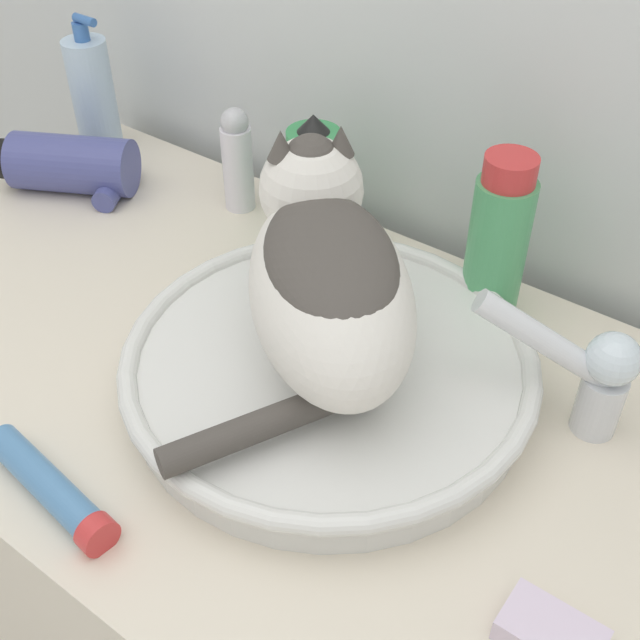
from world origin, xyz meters
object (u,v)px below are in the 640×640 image
(soap_pump_bottle, at_px, (93,95))
(spray_bottle_trigger, at_px, (314,184))
(cat, at_px, (326,272))
(hair_dryer, at_px, (74,165))
(faucet, at_px, (591,371))
(mouthwash_bottle, at_px, (498,242))
(soap_bar, at_px, (551,635))
(deodorant_stick, at_px, (237,159))
(cream_tube, at_px, (52,488))

(soap_pump_bottle, distance_m, spray_bottle_trigger, 0.40)
(cat, bearing_deg, hair_dryer, 33.22)
(faucet, distance_m, soap_pump_bottle, 0.81)
(spray_bottle_trigger, bearing_deg, mouthwash_bottle, 0.00)
(spray_bottle_trigger, height_order, soap_bar, spray_bottle_trigger)
(mouthwash_bottle, bearing_deg, soap_pump_bottle, 180.00)
(soap_bar, bearing_deg, deodorant_stick, 150.88)
(mouthwash_bottle, bearing_deg, faucet, -34.99)
(soap_bar, bearing_deg, cream_tube, -161.67)
(deodorant_stick, xyz_separation_m, hair_dryer, (-0.21, -0.10, -0.03))
(cat, xyz_separation_m, spray_bottle_trigger, (-0.17, 0.20, -0.06))
(soap_bar, bearing_deg, spray_bottle_trigger, 144.87)
(faucet, distance_m, spray_bottle_trigger, 0.42)
(hair_dryer, bearing_deg, soap_bar, 136.30)
(cat, height_order, deodorant_stick, cat)
(cream_tube, bearing_deg, soap_bar, 18.33)
(cream_tube, bearing_deg, spray_bottle_trigger, 97.40)
(spray_bottle_trigger, height_order, cream_tube, spray_bottle_trigger)
(deodorant_stick, bearing_deg, soap_pump_bottle, -180.00)
(spray_bottle_trigger, bearing_deg, faucet, -14.99)
(soap_pump_bottle, bearing_deg, spray_bottle_trigger, 0.00)
(deodorant_stick, bearing_deg, spray_bottle_trigger, -0.00)
(mouthwash_bottle, relative_size, deodorant_stick, 1.38)
(cream_tube, height_order, hair_dryer, hair_dryer)
(faucet, relative_size, spray_bottle_trigger, 0.89)
(cat, height_order, soap_bar, cat)
(spray_bottle_trigger, bearing_deg, soap_bar, -35.13)
(cat, height_order, hair_dryer, cat)
(spray_bottle_trigger, relative_size, soap_bar, 2.24)
(mouthwash_bottle, height_order, cream_tube, mouthwash_bottle)
(spray_bottle_trigger, distance_m, hair_dryer, 0.36)
(deodorant_stick, bearing_deg, mouthwash_bottle, -0.00)
(mouthwash_bottle, bearing_deg, soap_bar, -55.85)
(soap_pump_bottle, bearing_deg, cat, -19.50)
(spray_bottle_trigger, bearing_deg, cat, -50.58)
(faucet, xyz_separation_m, soap_pump_bottle, (-0.81, 0.11, 0.01))
(spray_bottle_trigger, xyz_separation_m, cream_tube, (0.06, -0.47, -0.06))
(spray_bottle_trigger, relative_size, mouthwash_bottle, 0.87)
(faucet, height_order, hair_dryer, faucet)
(cat, height_order, mouthwash_bottle, cat)
(mouthwash_bottle, relative_size, cream_tube, 1.17)
(soap_pump_bottle, relative_size, mouthwash_bottle, 1.03)
(cream_tube, xyz_separation_m, hair_dryer, (-0.40, 0.37, 0.02))
(cat, relative_size, faucet, 2.44)
(spray_bottle_trigger, relative_size, deodorant_stick, 1.20)
(cat, xyz_separation_m, soap_bar, (0.31, -0.14, -0.13))
(faucet, xyz_separation_m, soap_bar, (0.07, -0.23, -0.06))
(faucet, distance_m, deodorant_stick, 0.54)
(hair_dryer, bearing_deg, cat, 141.22)
(cat, relative_size, hair_dryer, 1.87)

